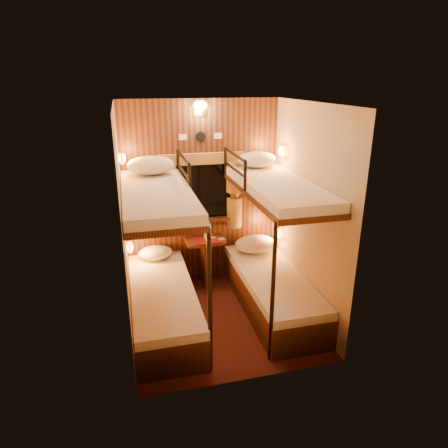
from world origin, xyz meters
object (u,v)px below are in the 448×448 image
object	(u,v)px
bunk_left	(162,278)
bunk_right	(273,266)
table	(205,255)
bottle_right	(207,230)
bottle_left	(208,233)

from	to	relation	value
bunk_left	bunk_right	bearing A→B (deg)	0.00
table	bottle_right	size ratio (longest dim) A/B	2.43
bunk_right	table	distance (m)	1.02
table	bottle_right	world-z (taller)	bottle_right
table	bottle_left	distance (m)	0.36
bunk_right	bottle_right	size ratio (longest dim) A/B	7.04
bunk_right	bottle_right	xyz separation A→B (m)	(-0.62, 0.81, 0.21)
bunk_left	bunk_right	distance (m)	1.30
bunk_left	bottle_left	size ratio (longest dim) A/B	7.20
bunk_left	table	size ratio (longest dim) A/B	2.90
bunk_left	bottle_right	bearing A→B (deg)	50.12
table	bunk_right	bearing A→B (deg)	-50.33
bunk_right	bottle_left	world-z (taller)	bunk_right
bottle_left	bunk_left	bearing A→B (deg)	-133.54
bunk_left	table	bearing A→B (deg)	50.33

